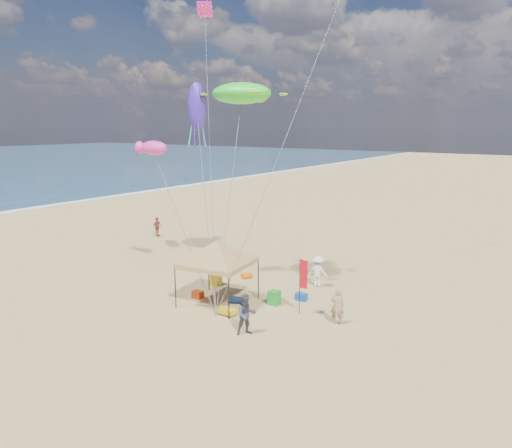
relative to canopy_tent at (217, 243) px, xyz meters
The scene contains 19 objects.
ground 3.93m from the canopy_tent, 51.53° to the right, with size 280.00×280.00×0.00m, color tan.
canopy_tent is the anchor object (origin of this frame).
feather_flag 4.44m from the canopy_tent, 15.09° to the left, with size 0.41×0.04×2.69m.
cooler_red 3.15m from the canopy_tent, behind, with size 0.54×0.38×0.38m, color #A3350D.
cooler_blue 5.06m from the canopy_tent, 40.18° to the left, with size 0.54×0.38×0.38m, color #123E96.
bag_navy 3.01m from the canopy_tent, 31.68° to the left, with size 0.36×0.36×0.60m, color black.
bag_orange 5.00m from the canopy_tent, 106.04° to the left, with size 0.36×0.36×0.60m, color orange.
chair_green 3.88m from the canopy_tent, 31.31° to the left, with size 0.50×0.50×0.70m, color #1A9325.
chair_yellow 3.86m from the canopy_tent, 131.96° to the left, with size 0.50×0.50×0.70m, color yellow.
crate_grey 3.09m from the canopy_tent, 28.25° to the right, with size 0.34×0.30×0.28m, color slate.
beach_cart 3.27m from the canopy_tent, 36.09° to the right, with size 0.90×0.50×0.24m, color gold.
person_near_a 6.40m from the canopy_tent, 10.49° to the left, with size 0.61×0.40×1.67m, color #A0805B.
person_near_b 4.46m from the canopy_tent, 32.82° to the right, with size 0.86×0.67×1.76m, color #383E4C.
person_near_c 6.17m from the canopy_tent, 60.05° to the left, with size 1.11×0.64×1.72m, color white.
person_far_a 15.87m from the canopy_tent, 147.29° to the left, with size 0.90×0.37×1.53m, color #923838.
turtle_kite 8.21m from the canopy_tent, 108.84° to the left, with size 3.38×2.70×1.13m, color #2CE22D.
fish_kite 6.94m from the canopy_tent, 168.08° to the left, with size 1.80×0.90×0.80m, color #EB2EA9.
squid_kite 7.84m from the canopy_tent, 142.88° to the left, with size 0.99×0.99×2.57m, color #3B1FB0.
stunt_kite_pink 18.89m from the canopy_tent, 132.35° to the left, with size 1.06×0.04×1.06m, color #FF25B7.
Camera 1 is at (12.85, -15.34, 8.65)m, focal length 33.58 mm.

